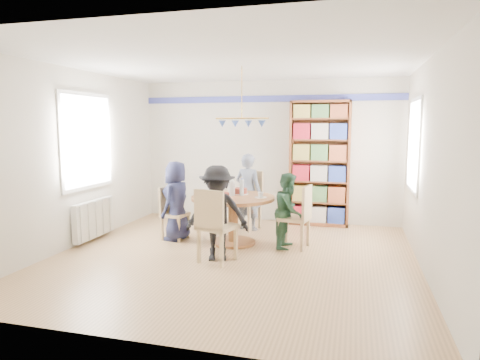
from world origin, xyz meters
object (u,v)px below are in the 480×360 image
(radiator, at_px, (94,219))
(person_near, at_px, (217,213))
(chair_near, at_px, (214,223))
(person_left, at_px, (176,201))
(chair_left, at_px, (171,210))
(chair_right, at_px, (300,214))
(person_right, at_px, (289,211))
(person_far, at_px, (248,192))
(chair_far, at_px, (248,197))
(dining_table, at_px, (233,209))
(bookshelf, at_px, (320,165))

(radiator, relative_size, person_near, 0.76)
(chair_near, height_order, person_left, person_left)
(chair_left, distance_m, chair_right, 2.09)
(person_right, relative_size, person_far, 0.84)
(radiator, relative_size, chair_far, 0.96)
(radiator, bearing_deg, person_left, 16.51)
(radiator, xyz_separation_m, person_right, (3.10, 0.39, 0.22))
(person_left, distance_m, person_near, 1.28)
(radiator, xyz_separation_m, person_far, (2.23, 1.34, 0.33))
(radiator, height_order, person_far, person_far)
(chair_right, height_order, chair_far, chair_far)
(chair_far, height_order, chair_near, chair_far)
(dining_table, bearing_deg, chair_left, 179.70)
(person_left, xyz_separation_m, person_near, (0.97, -0.84, 0.02))
(chair_right, bearing_deg, dining_table, 179.69)
(person_near, bearing_deg, chair_near, -102.61)
(dining_table, distance_m, person_far, 0.95)
(radiator, bearing_deg, chair_far, 33.24)
(radiator, bearing_deg, chair_left, 19.03)
(chair_far, xyz_separation_m, person_right, (0.89, -1.06, 0.00))
(person_right, bearing_deg, radiator, 100.49)
(dining_table, height_order, person_near, person_near)
(chair_near, height_order, bookshelf, bookshelf)
(chair_left, height_order, person_near, person_near)
(chair_left, relative_size, chair_near, 0.85)
(person_far, distance_m, bookshelf, 1.45)
(dining_table, relative_size, chair_right, 1.35)
(chair_right, distance_m, bookshelf, 1.76)
(chair_near, xyz_separation_m, person_far, (-0.01, 1.95, 0.12))
(chair_far, bearing_deg, chair_left, -134.79)
(radiator, height_order, dining_table, dining_table)
(bookshelf, bearing_deg, chair_far, -153.78)
(person_right, distance_m, bookshelf, 1.77)
(chair_near, distance_m, person_far, 1.95)
(chair_left, bearing_deg, chair_right, -0.30)
(chair_near, bearing_deg, person_right, 49.46)
(person_right, bearing_deg, chair_right, -84.84)
(bookshelf, bearing_deg, person_right, -100.79)
(chair_near, distance_m, person_left, 1.39)
(radiator, height_order, bookshelf, bookshelf)
(person_near, xyz_separation_m, bookshelf, (1.17, 2.50, 0.47))
(chair_far, bearing_deg, chair_right, -44.92)
(person_left, bearing_deg, chair_far, 146.11)
(person_near, bearing_deg, person_right, 32.09)
(person_left, distance_m, person_right, 1.82)
(chair_far, xyz_separation_m, person_near, (0.04, -1.91, 0.08))
(chair_near, bearing_deg, chair_right, 44.61)
(chair_right, relative_size, person_left, 0.75)
(chair_far, relative_size, person_right, 0.91)
(chair_near, bearing_deg, person_left, 134.33)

